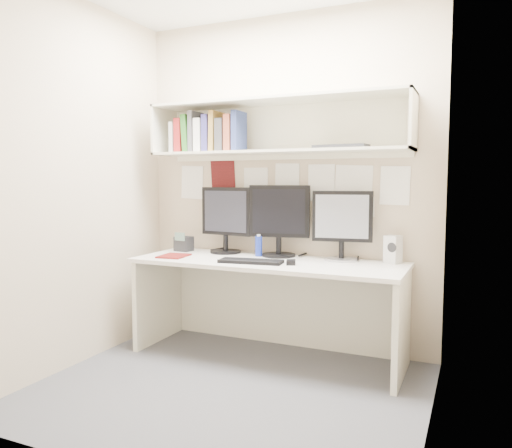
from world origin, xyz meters
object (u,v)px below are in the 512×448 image
at_px(monitor_left, 226,218).
at_px(desk_phone, 184,244).
at_px(desk, 268,309).
at_px(keyboard, 251,261).
at_px(speaker, 393,249).
at_px(monitor_right, 342,223).
at_px(maroon_notebook, 174,256).
at_px(monitor_center, 279,219).

height_order(monitor_left, desk_phone, monitor_left).
bearing_deg(desk, monitor_left, 154.49).
bearing_deg(keyboard, desk_phone, 149.72).
distance_m(desk, keyboard, 0.41).
bearing_deg(desk, speaker, 15.96).
relative_size(monitor_right, speaker, 2.59).
bearing_deg(desk, maroon_notebook, -169.07).
bearing_deg(speaker, monitor_right, -154.23).
xyz_separation_m(monitor_left, speaker, (1.32, 0.03, -0.19)).
height_order(monitor_center, monitor_right, monitor_center).
bearing_deg(maroon_notebook, monitor_center, 20.36).
bearing_deg(desk, monitor_right, 23.74).
xyz_separation_m(desk, maroon_notebook, (-0.73, -0.14, 0.37)).
bearing_deg(maroon_notebook, speaker, 7.85).
relative_size(speaker, desk_phone, 1.24).
bearing_deg(desk, keyboard, -112.44).
bearing_deg(monitor_left, desk, -18.93).
relative_size(speaker, maroon_notebook, 0.83).
relative_size(desk, monitor_right, 3.92).
height_order(speaker, maroon_notebook, speaker).
bearing_deg(monitor_left, monitor_right, 6.59).
height_order(desk, monitor_right, monitor_right).
bearing_deg(monitor_right, keyboard, -155.84).
bearing_deg(desk, desk_phone, 169.02).
distance_m(keyboard, desk_phone, 0.83).
xyz_separation_m(monitor_right, desk_phone, (-1.32, -0.06, -0.21)).
xyz_separation_m(desk, monitor_right, (0.50, 0.22, 0.64)).
distance_m(keyboard, speaker, 1.01).
xyz_separation_m(speaker, maroon_notebook, (-1.59, -0.39, -0.09)).
distance_m(monitor_center, monitor_right, 0.50).
distance_m(desk, speaker, 1.01).
bearing_deg(monitor_center, maroon_notebook, -163.11).
height_order(monitor_right, speaker, monitor_right).
relative_size(desk, monitor_left, 3.76).
xyz_separation_m(desk, monitor_left, (-0.46, 0.22, 0.65)).
relative_size(monitor_center, keyboard, 1.21).
xyz_separation_m(desk, desk_phone, (-0.83, 0.16, 0.43)).
relative_size(maroon_notebook, desk_phone, 1.49).
distance_m(monitor_left, desk_phone, 0.43).
relative_size(monitor_left, monitor_center, 0.97).
height_order(desk, keyboard, keyboard).
bearing_deg(monitor_right, desk, -165.87).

